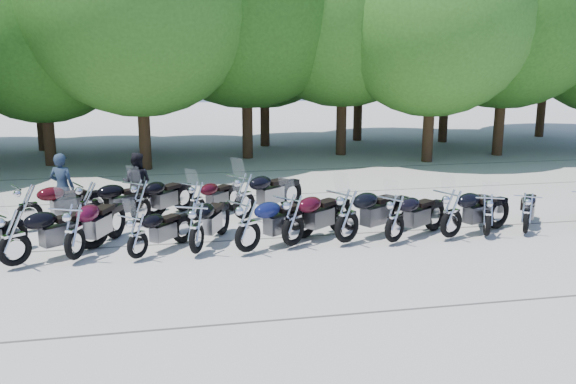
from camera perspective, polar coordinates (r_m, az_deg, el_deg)
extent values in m
plane|color=#A49D94|center=(13.02, 1.27, -6.15)|extent=(90.00, 90.00, 0.00)
cylinder|color=#3A2614|center=(25.44, -21.54, 6.02)|extent=(0.44, 0.44, 3.31)
sphere|color=#286319|center=(25.33, -22.23, 14.27)|extent=(7.31, 7.31, 7.31)
cylinder|color=#3A2614|center=(23.41, -13.35, 6.84)|extent=(0.44, 0.44, 3.93)
cylinder|color=#3A2614|center=(25.42, -3.84, 7.80)|extent=(0.44, 0.44, 4.13)
cylinder|color=#3A2614|center=(26.36, 5.03, 7.91)|extent=(0.44, 0.44, 4.09)
cylinder|color=#3A2614|center=(25.14, 13.04, 6.87)|extent=(0.44, 0.44, 3.62)
sphere|color=#357721|center=(25.08, 13.51, 16.01)|extent=(8.00, 8.00, 8.00)
cylinder|color=#3A2614|center=(27.64, 19.24, 7.36)|extent=(0.44, 0.44, 3.98)
sphere|color=#286319|center=(27.64, 19.92, 16.48)|extent=(8.79, 8.79, 8.79)
cylinder|color=#3A2614|center=(29.66, -22.14, 7.00)|extent=(0.44, 0.44, 3.52)
sphere|color=#357721|center=(29.60, -22.78, 14.53)|extent=(7.78, 7.78, 7.78)
cylinder|color=#3A2614|center=(28.60, -13.34, 7.31)|extent=(0.44, 0.44, 3.42)
sphere|color=#286319|center=(28.52, -13.74, 14.91)|extent=(7.56, 7.56, 7.56)
cylinder|color=#3A2614|center=(28.96, -2.18, 7.84)|extent=(0.44, 0.44, 3.56)
sphere|color=#286319|center=(28.90, -2.25, 15.67)|extent=(7.88, 7.88, 7.88)
cylinder|color=#3A2614|center=(31.04, 6.57, 8.27)|extent=(0.44, 0.44, 3.76)
sphere|color=#286319|center=(31.01, 6.77, 15.96)|extent=(8.31, 8.31, 8.31)
cylinder|color=#3A2614|center=(31.22, 14.41, 7.87)|extent=(0.44, 0.44, 3.63)
sphere|color=#357721|center=(31.17, 14.82, 15.24)|extent=(8.02, 8.02, 8.02)
cylinder|color=#3A2614|center=(34.92, 22.72, 8.37)|extent=(0.44, 0.44, 4.37)
imported|color=#1F2E41|center=(16.60, -20.36, 0.38)|extent=(0.77, 0.64, 1.79)
imported|color=black|center=(16.93, -13.96, 0.82)|extent=(0.96, 0.83, 1.67)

